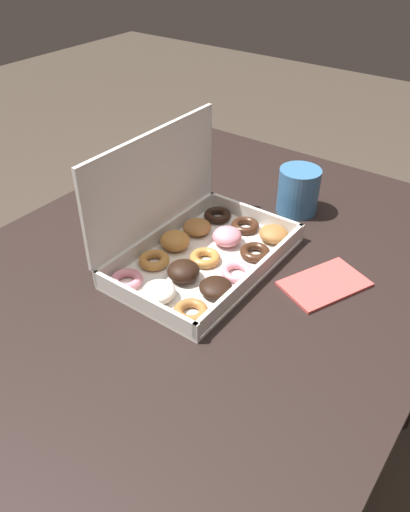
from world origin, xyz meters
The scene contains 5 objects.
ground_plane centered at (0.00, 0.00, 0.00)m, with size 8.00×8.00×0.00m, color #42382D.
dining_table centered at (0.00, 0.00, 0.65)m, with size 1.17×0.85×0.76m.
donut_box centered at (0.03, 0.03, 0.80)m, with size 0.36×0.24×0.23m.
coffee_mug centered at (0.30, -0.05, 0.81)m, with size 0.09×0.09×0.10m.
paper_napkin centered at (0.10, -0.21, 0.76)m, with size 0.18×0.15×0.01m.
Camera 1 is at (-0.59, -0.45, 1.33)m, focal length 35.00 mm.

